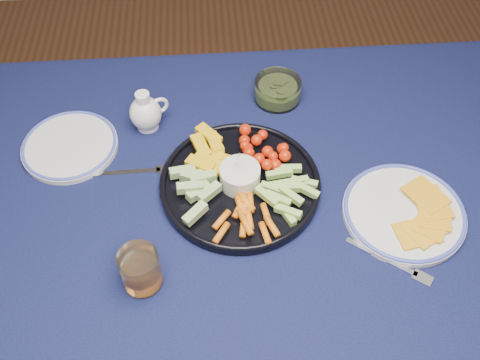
{
  "coord_description": "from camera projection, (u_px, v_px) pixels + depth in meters",
  "views": [
    {
      "loc": [
        -0.13,
        -0.59,
        1.63
      ],
      "look_at": [
        -0.08,
        0.09,
        0.77
      ],
      "focal_mm": 40.0,
      "sensor_mm": 36.0,
      "label": 1
    }
  ],
  "objects": [
    {
      "name": "pickle_bowl",
      "position": [
        278.0,
        91.0,
        1.26
      ],
      "size": [
        0.11,
        0.11,
        0.05
      ],
      "color": "white",
      "rests_on": "dining_table"
    },
    {
      "name": "fork_right",
      "position": [
        395.0,
        264.0,
        1.0
      ],
      "size": [
        0.15,
        0.12,
        0.0
      ],
      "color": "silver",
      "rests_on": "dining_table"
    },
    {
      "name": "cheese_plate",
      "position": [
        404.0,
        211.0,
        1.06
      ],
      "size": [
        0.24,
        0.24,
        0.03
      ],
      "color": "silver",
      "rests_on": "dining_table"
    },
    {
      "name": "crudite_platter",
      "position": [
        239.0,
        182.0,
        1.1
      ],
      "size": [
        0.33,
        0.33,
        0.11
      ],
      "color": "black",
      "rests_on": "dining_table"
    },
    {
      "name": "creamer_pitcher",
      "position": [
        146.0,
        113.0,
        1.19
      ],
      "size": [
        0.09,
        0.07,
        0.1
      ],
      "color": "white",
      "rests_on": "dining_table"
    },
    {
      "name": "juice_tumbler",
      "position": [
        141.0,
        271.0,
        0.95
      ],
      "size": [
        0.07,
        0.07,
        0.09
      ],
      "color": "white",
      "rests_on": "dining_table"
    },
    {
      "name": "fork_left",
      "position": [
        140.0,
        171.0,
        1.13
      ],
      "size": [
        0.17,
        0.02,
        0.0
      ],
      "color": "silver",
      "rests_on": "dining_table"
    },
    {
      "name": "dining_table",
      "position": [
        282.0,
        244.0,
        1.13
      ],
      "size": [
        1.67,
        1.07,
        0.75
      ],
      "color": "#4F321A",
      "rests_on": "ground"
    },
    {
      "name": "side_plate_extra",
      "position": [
        70.0,
        146.0,
        1.17
      ],
      "size": [
        0.21,
        0.21,
        0.02
      ],
      "color": "silver",
      "rests_on": "dining_table"
    }
  ]
}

